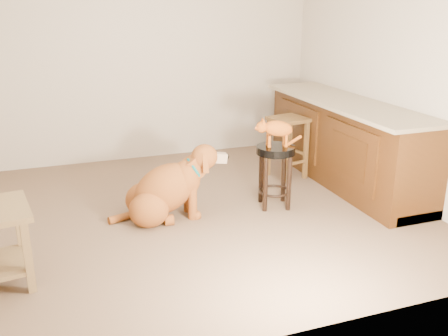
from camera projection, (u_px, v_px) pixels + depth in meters
name	position (u px, v px, depth m)	size (l,w,h in m)	color
floor	(186.00, 214.00, 4.86)	(4.50, 4.00, 0.01)	brown
room_shell	(181.00, 37.00, 4.32)	(4.54, 4.04, 2.62)	beige
cabinet_run	(345.00, 144.00, 5.61)	(0.70, 2.56, 0.94)	#3F210B
padded_stool	(275.00, 164.00, 4.92)	(0.39, 0.39, 0.63)	black
wood_stool	(287.00, 146.00, 5.78)	(0.45, 0.45, 0.71)	brown
golden_retriever	(166.00, 190.00, 4.70)	(1.18, 0.59, 0.75)	brown
tabby_kitten	(275.00, 129.00, 4.81)	(0.50, 0.21, 0.31)	#A14710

